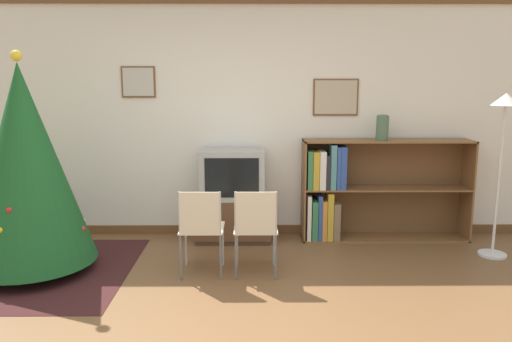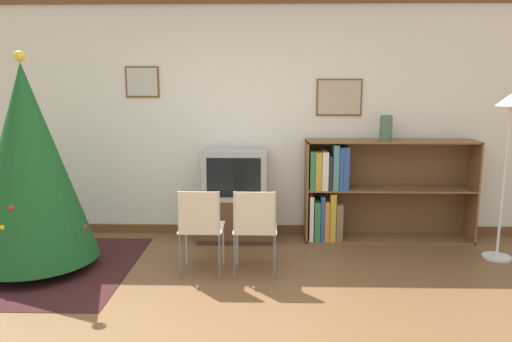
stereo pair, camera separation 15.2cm
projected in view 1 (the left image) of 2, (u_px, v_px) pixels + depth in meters
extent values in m
plane|color=brown|center=(221.00, 333.00, 3.58)|extent=(24.00, 24.00, 0.00)
cube|color=silver|center=(232.00, 118.00, 5.69)|extent=(8.05, 0.08, 2.70)
cube|color=brown|center=(233.00, 229.00, 5.87)|extent=(8.05, 0.03, 0.10)
cube|color=brown|center=(138.00, 82.00, 5.55)|extent=(0.38, 0.02, 0.34)
cube|color=#BCB7A8|center=(138.00, 82.00, 5.54)|extent=(0.34, 0.01, 0.31)
cube|color=brown|center=(336.00, 97.00, 5.60)|extent=(0.51, 0.02, 0.41)
cube|color=tan|center=(336.00, 97.00, 5.59)|extent=(0.47, 0.01, 0.37)
cube|color=#381919|center=(35.00, 271.00, 4.73)|extent=(1.82, 1.84, 0.01)
cylinder|color=maroon|center=(34.00, 265.00, 4.72)|extent=(0.36, 0.36, 0.10)
cone|color=#195123|center=(25.00, 165.00, 4.54)|extent=(1.17, 1.17, 1.84)
sphere|color=yellow|center=(16.00, 56.00, 4.37)|extent=(0.10, 0.10, 0.10)
sphere|color=gold|center=(0.00, 230.00, 4.21)|extent=(0.05, 0.05, 0.05)
sphere|color=silver|center=(83.00, 221.00, 4.90)|extent=(0.05, 0.05, 0.05)
sphere|color=red|center=(9.00, 210.00, 4.22)|extent=(0.05, 0.05, 0.05)
sphere|color=#1E4CB2|center=(7.00, 122.00, 4.53)|extent=(0.05, 0.05, 0.05)
sphere|color=red|center=(9.00, 116.00, 4.52)|extent=(0.04, 0.04, 0.04)
sphere|color=red|center=(83.00, 229.00, 4.68)|extent=(0.05, 0.05, 0.05)
cube|color=#412A1A|center=(233.00, 238.00, 5.64)|extent=(0.82, 0.42, 0.05)
cube|color=brown|center=(233.00, 217.00, 5.60)|extent=(0.85, 0.44, 0.44)
cube|color=#9E9E99|center=(233.00, 174.00, 5.51)|extent=(0.70, 0.42, 0.55)
cube|color=black|center=(232.00, 178.00, 5.30)|extent=(0.58, 0.01, 0.43)
cube|color=beige|center=(202.00, 228.00, 4.63)|extent=(0.40, 0.40, 0.02)
cube|color=beige|center=(200.00, 213.00, 4.40)|extent=(0.35, 0.01, 0.38)
cylinder|color=#B2B2B2|center=(186.00, 244.00, 4.85)|extent=(0.02, 0.02, 0.42)
cylinder|color=#B2B2B2|center=(223.00, 244.00, 4.85)|extent=(0.02, 0.02, 0.42)
cylinder|color=#B2B2B2|center=(181.00, 257.00, 4.49)|extent=(0.02, 0.02, 0.42)
cylinder|color=#B2B2B2|center=(221.00, 257.00, 4.49)|extent=(0.02, 0.02, 0.42)
cylinder|color=#B2B2B2|center=(180.00, 237.00, 4.46)|extent=(0.02, 0.02, 0.82)
cylinder|color=#B2B2B2|center=(220.00, 236.00, 4.46)|extent=(0.02, 0.02, 0.82)
cube|color=beige|center=(256.00, 228.00, 4.63)|extent=(0.40, 0.40, 0.02)
cube|color=beige|center=(256.00, 213.00, 4.41)|extent=(0.35, 0.01, 0.38)
cylinder|color=#B2B2B2|center=(237.00, 244.00, 4.85)|extent=(0.02, 0.02, 0.42)
cylinder|color=#B2B2B2|center=(274.00, 244.00, 4.85)|extent=(0.02, 0.02, 0.42)
cylinder|color=#B2B2B2|center=(236.00, 257.00, 4.50)|extent=(0.02, 0.02, 0.42)
cylinder|color=#B2B2B2|center=(276.00, 257.00, 4.50)|extent=(0.02, 0.02, 0.42)
cylinder|color=#B2B2B2|center=(236.00, 236.00, 4.46)|extent=(0.02, 0.02, 0.82)
cylinder|color=#B2B2B2|center=(276.00, 236.00, 4.46)|extent=(0.02, 0.02, 0.82)
cube|color=brown|center=(304.00, 190.00, 5.60)|extent=(0.02, 0.36, 1.13)
cube|color=brown|center=(467.00, 190.00, 5.61)|extent=(0.02, 0.36, 1.13)
cube|color=brown|center=(388.00, 141.00, 5.50)|extent=(1.87, 0.36, 0.02)
cube|color=brown|center=(383.00, 237.00, 5.71)|extent=(1.87, 0.36, 0.02)
cube|color=brown|center=(386.00, 188.00, 5.60)|extent=(1.83, 0.36, 0.02)
cube|color=brown|center=(382.00, 187.00, 5.78)|extent=(1.87, 0.01, 1.13)
cube|color=silver|center=(308.00, 217.00, 5.59)|extent=(0.04, 0.22, 0.50)
cube|color=#337547|center=(314.00, 219.00, 5.64)|extent=(0.06, 0.30, 0.44)
cube|color=#2D4C93|center=(319.00, 217.00, 5.60)|extent=(0.04, 0.24, 0.51)
cube|color=orange|center=(323.00, 218.00, 5.63)|extent=(0.05, 0.29, 0.45)
cube|color=gold|center=(329.00, 216.00, 5.58)|extent=(0.06, 0.20, 0.54)
cube|color=#756047|center=(336.00, 221.00, 5.59)|extent=(0.07, 0.20, 0.42)
cube|color=#337547|center=(309.00, 169.00, 5.51)|extent=(0.05, 0.26, 0.43)
cube|color=gold|center=(315.00, 170.00, 5.50)|extent=(0.07, 0.24, 0.42)
cube|color=silver|center=(321.00, 169.00, 5.53)|extent=(0.07, 0.29, 0.42)
cube|color=#232328|center=(327.00, 171.00, 5.53)|extent=(0.04, 0.28, 0.38)
cube|color=teal|center=(332.00, 167.00, 5.49)|extent=(0.06, 0.22, 0.49)
cube|color=#2D4C93|center=(338.00, 168.00, 5.49)|extent=(0.04, 0.21, 0.47)
cube|color=#2D4C93|center=(342.00, 167.00, 5.51)|extent=(0.06, 0.26, 0.47)
cylinder|color=#47664C|center=(382.00, 128.00, 5.46)|extent=(0.14, 0.14, 0.27)
torus|color=#47664C|center=(383.00, 116.00, 5.43)|extent=(0.12, 0.12, 0.02)
cylinder|color=silver|center=(492.00, 254.00, 5.15)|extent=(0.28, 0.28, 0.03)
cylinder|color=silver|center=(499.00, 181.00, 5.01)|extent=(0.03, 0.03, 1.52)
cone|color=white|center=(506.00, 99.00, 4.86)|extent=(0.28, 0.28, 0.12)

